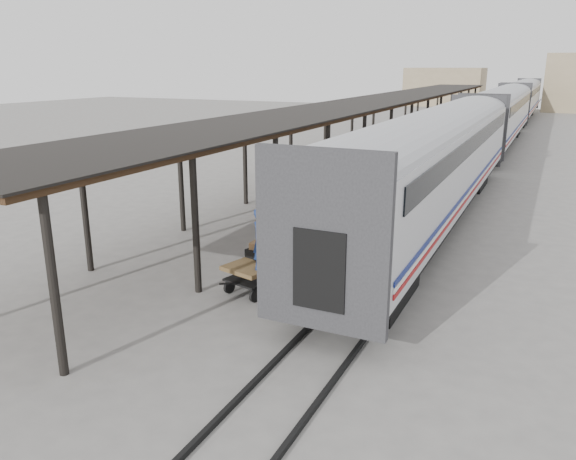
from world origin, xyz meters
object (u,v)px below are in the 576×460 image
(baggage_cart, at_px, (265,267))
(luggage_tug, at_px, (345,171))
(porter, at_px, (261,239))
(pedestrian, at_px, (348,164))

(baggage_cart, height_order, luggage_tug, luggage_tug)
(baggage_cart, distance_m, porter, 1.27)
(luggage_tug, relative_size, pedestrian, 0.85)
(baggage_cart, relative_size, pedestrian, 1.43)
(baggage_cart, bearing_deg, luggage_tug, 116.18)
(porter, xyz_separation_m, pedestrian, (-3.46, 16.94, -0.79))
(luggage_tug, distance_m, pedestrian, 0.41)
(luggage_tug, bearing_deg, porter, -94.86)
(luggage_tug, xyz_separation_m, porter, (3.61, -16.82, 1.15))
(luggage_tug, bearing_deg, pedestrian, 18.93)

